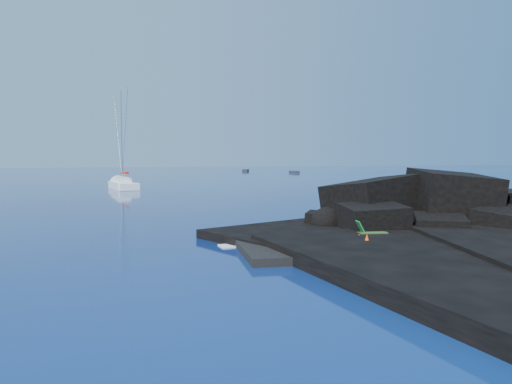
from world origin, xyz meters
TOP-DOWN VIEW (x-y plane):
  - ground at (0.00, 0.00)m, footprint 400.00×400.00m
  - headland at (13.00, 3.00)m, footprint 24.00×24.00m
  - beach at (4.50, 0.50)m, footprint 9.08×6.86m
  - surf_foam at (5.00, 5.00)m, footprint 10.00×8.00m
  - sailboat at (-3.42, 49.24)m, footprint 4.52×12.93m
  - deck_chair at (6.77, 0.84)m, footprint 1.49×0.82m
  - towel at (5.48, 0.44)m, footprint 2.11×1.49m
  - sunbather at (5.48, 0.44)m, footprint 1.87×1.03m
  - marker_cone at (5.51, -0.86)m, footprint 0.37×0.37m
  - distant_boat_a at (33.79, 122.72)m, footprint 3.24×5.07m
  - distant_boat_b at (42.76, 105.71)m, footprint 1.47×4.50m

SIDE VIEW (x-z plane):
  - ground at x=0.00m, z-range 0.00..0.00m
  - headland at x=13.00m, z-range -1.80..1.80m
  - beach at x=4.50m, z-range -0.35..0.35m
  - surf_foam at x=5.00m, z-range -0.03..0.03m
  - sailboat at x=-3.42m, z-range -6.65..6.65m
  - distant_boat_a at x=33.79m, z-range -0.32..0.32m
  - distant_boat_b at x=42.76m, z-range -0.30..0.30m
  - towel at x=5.48m, z-range 0.35..0.40m
  - sunbather at x=5.48m, z-range 0.40..0.65m
  - marker_cone at x=5.51m, z-range 0.35..0.90m
  - deck_chair at x=6.77m, z-range 0.35..1.32m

